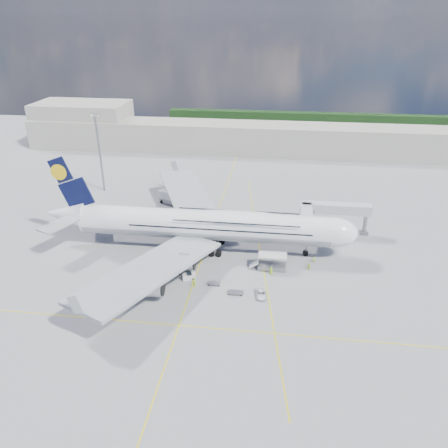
# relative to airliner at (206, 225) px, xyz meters

# --- Properties ---
(ground) EXTENTS (300.00, 300.00, 0.00)m
(ground) POSITION_rel_airliner_xyz_m (-0.26, -10.00, -6.87)
(ground) COLOR gray
(ground) RESTS_ON ground
(taxi_line_main) EXTENTS (0.25, 220.00, 0.01)m
(taxi_line_main) POSITION_rel_airliner_xyz_m (-0.26, -10.00, -6.86)
(taxi_line_main) COLOR yellow
(taxi_line_main) RESTS_ON ground
(taxi_line_cross) EXTENTS (120.00, 0.25, 0.01)m
(taxi_line_cross) POSITION_rel_airliner_xyz_m (-0.26, -30.00, -6.86)
(taxi_line_cross) COLOR yellow
(taxi_line_cross) RESTS_ON ground
(taxi_line_diag) EXTENTS (14.16, 99.06, 0.01)m
(taxi_line_diag) POSITION_rel_airliner_xyz_m (13.74, -0.00, -6.86)
(taxi_line_diag) COLOR yellow
(taxi_line_diag) RESTS_ON ground
(airliner) EXTENTS (77.26, 79.15, 23.71)m
(airliner) POSITION_rel_airliner_xyz_m (0.00, 0.00, 0.00)
(airliner) COLOR white
(airliner) RESTS_ON ground
(jet_bridge) EXTENTS (18.80, 12.10, 8.50)m
(jet_bridge) POSITION_rel_airliner_xyz_m (29.55, 10.94, -0.02)
(jet_bridge) COLOR #B7B7BC
(jet_bridge) RESTS_ON ground
(cargo_loader) EXTENTS (8.53, 3.20, 3.67)m
(cargo_loader) POSITION_rel_airliner_xyz_m (16.56, -7.11, -5.62)
(cargo_loader) COLOR silver
(cargo_loader) RESTS_ON ground
(light_mast) EXTENTS (3.00, 0.70, 25.50)m
(light_mast) POSITION_rel_airliner_xyz_m (-40.26, 35.00, 6.34)
(light_mast) COLOR gray
(light_mast) RESTS_ON ground
(terminal) EXTENTS (180.00, 16.00, 12.00)m
(terminal) POSITION_rel_airliner_xyz_m (-0.26, 85.00, -0.87)
(terminal) COLOR #B2AD9E
(terminal) RESTS_ON ground
(hangar) EXTENTS (40.00, 22.00, 18.00)m
(hangar) POSITION_rel_airliner_xyz_m (-70.26, 90.00, 2.13)
(hangar) COLOR #B2AD9E
(hangar) RESTS_ON ground
(tree_line) EXTENTS (160.00, 6.00, 8.00)m
(tree_line) POSITION_rel_airliner_xyz_m (39.74, 130.00, -2.87)
(tree_line) COLOR #193814
(tree_line) RESTS_ON ground
(dolly_row_a) EXTENTS (3.75, 2.66, 2.14)m
(dolly_row_a) POSITION_rel_airliner_xyz_m (-11.96, -18.02, -5.72)
(dolly_row_a) COLOR gray
(dolly_row_a) RESTS_ON ground
(dolly_row_b) EXTENTS (3.59, 2.76, 2.02)m
(dolly_row_b) POSITION_rel_airliner_xyz_m (-12.78, -20.00, -5.78)
(dolly_row_b) COLOR gray
(dolly_row_b) RESTS_ON ground
(dolly_row_c) EXTENTS (3.16, 2.46, 0.41)m
(dolly_row_c) POSITION_rel_airliner_xyz_m (-2.90, -12.00, -6.55)
(dolly_row_c) COLOR gray
(dolly_row_c) RESTS_ON ground
(dolly_back) EXTENTS (2.84, 1.63, 0.41)m
(dolly_back) POSITION_rel_airliner_xyz_m (-14.45, -14.06, -6.55)
(dolly_back) COLOR gray
(dolly_back) RESTS_ON ground
(dolly_nose_far) EXTENTS (3.20, 1.74, 0.46)m
(dolly_nose_far) POSITION_rel_airliner_xyz_m (9.38, -18.27, -6.51)
(dolly_nose_far) COLOR gray
(dolly_nose_far) RESTS_ON ground
(dolly_nose_near) EXTENTS (2.85, 1.63, 0.41)m
(dolly_nose_near) POSITION_rel_airliner_xyz_m (4.36, -15.43, -6.55)
(dolly_nose_near) COLOR gray
(dolly_nose_near) RESTS_ON ground
(baggage_tug) EXTENTS (3.20, 2.21, 1.82)m
(baggage_tug) POSITION_rel_airliner_xyz_m (-1.42, -14.17, -6.06)
(baggage_tug) COLOR silver
(baggage_tug) RESTS_ON ground
(catering_truck_inner) EXTENTS (7.55, 3.03, 4.49)m
(catering_truck_inner) POSITION_rel_airliner_xyz_m (-7.90, 14.59, -4.75)
(catering_truck_inner) COLOR gray
(catering_truck_inner) RESTS_ON ground
(catering_truck_outer) EXTENTS (7.79, 5.48, 4.29)m
(catering_truck_outer) POSITION_rel_airliner_xyz_m (-15.74, 26.84, -4.88)
(catering_truck_outer) COLOR gray
(catering_truck_outer) RESTS_ON ground
(service_van) EXTENTS (2.41, 4.46, 1.19)m
(service_van) POSITION_rel_airliner_xyz_m (14.80, -18.45, -6.27)
(service_van) COLOR white
(service_van) RESTS_ON ground
(crew_nose) EXTENTS (0.67, 0.68, 1.59)m
(crew_nose) POSITION_rel_airliner_xyz_m (26.61, -3.23, -6.07)
(crew_nose) COLOR #B9E217
(crew_nose) RESTS_ON ground
(crew_loader) EXTENTS (0.97, 1.04, 1.72)m
(crew_loader) POSITION_rel_airliner_xyz_m (25.19, -6.69, -6.01)
(crew_loader) COLOR #DDFB1A
(crew_loader) RESTS_ON ground
(crew_wing) EXTENTS (0.39, 0.90, 1.51)m
(crew_wing) POSITION_rel_airliner_xyz_m (-8.64, -15.08, -6.11)
(crew_wing) COLOR #ACDF17
(crew_wing) RESTS_ON ground
(crew_van) EXTENTS (1.01, 1.02, 1.78)m
(crew_van) POSITION_rel_airliner_xyz_m (16.61, -9.63, -5.98)
(crew_van) COLOR #A6F419
(crew_van) RESTS_ON ground
(crew_tug) EXTENTS (1.46, 1.10, 2.01)m
(crew_tug) POSITION_rel_airliner_xyz_m (0.22, -17.12, -5.86)
(crew_tug) COLOR #BCDB17
(crew_tug) RESTS_ON ground
(cone_nose) EXTENTS (0.41, 0.41, 0.53)m
(cone_nose) POSITION_rel_airliner_xyz_m (25.87, 5.82, -6.61)
(cone_nose) COLOR #FF5A0D
(cone_nose) RESTS_ON ground
(cone_wing_left_inner) EXTENTS (0.43, 0.43, 0.54)m
(cone_wing_left_inner) POSITION_rel_airliner_xyz_m (-1.82, 16.31, -6.61)
(cone_wing_left_inner) COLOR #FF5A0D
(cone_wing_left_inner) RESTS_ON ground
(cone_wing_left_outer) EXTENTS (0.46, 0.46, 0.58)m
(cone_wing_left_outer) POSITION_rel_airliner_xyz_m (-10.23, 26.55, -6.59)
(cone_wing_left_outer) COLOR #FF5A0D
(cone_wing_left_outer) RESTS_ON ground
(cone_wing_right_inner) EXTENTS (0.50, 0.50, 0.64)m
(cone_wing_right_inner) POSITION_rel_airliner_xyz_m (-8.49, -10.64, -6.56)
(cone_wing_right_inner) COLOR #FF5A0D
(cone_wing_right_inner) RESTS_ON ground
(cone_wing_right_outer) EXTENTS (0.50, 0.50, 0.63)m
(cone_wing_right_outer) POSITION_rel_airliner_xyz_m (-15.14, -25.91, -6.56)
(cone_wing_right_outer) COLOR #FF5A0D
(cone_wing_right_outer) RESTS_ON ground
(cone_tail) EXTENTS (0.42, 0.42, 0.54)m
(cone_tail) POSITION_rel_airliner_xyz_m (-27.72, 5.42, -6.61)
(cone_tail) COLOR #FF5A0D
(cone_tail) RESTS_ON ground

